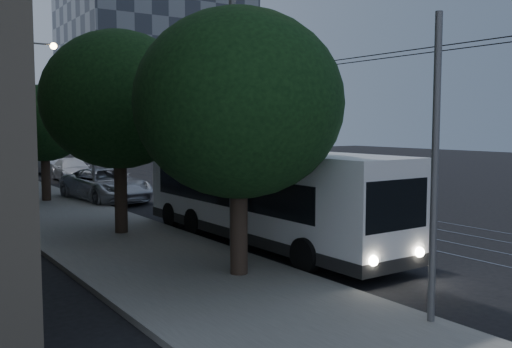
{
  "coord_description": "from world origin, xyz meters",
  "views": [
    {
      "loc": [
        -14.06,
        -16.98,
        3.93
      ],
      "look_at": [
        -0.58,
        3.04,
        1.81
      ],
      "focal_mm": 40.0,
      "sensor_mm": 36.0,
      "label": 1
    }
  ],
  "objects": [
    {
      "name": "car_white_a",
      "position": [
        -3.63,
        14.0,
        0.71
      ],
      "size": [
        2.42,
        4.43,
        1.43
      ],
      "primitive_type": "imported",
      "rotation": [
        0.0,
        0.0,
        0.18
      ],
      "color": "white",
      "rests_on": "ground"
    },
    {
      "name": "tree_0",
      "position": [
        -6.5,
        -4.98,
        4.42
      ],
      "size": [
        5.22,
        5.22,
        6.79
      ],
      "color": "black",
      "rests_on": "ground"
    },
    {
      "name": "car_white_b",
      "position": [
        -2.7,
        22.65,
        0.77
      ],
      "size": [
        2.4,
        5.4,
        1.54
      ],
      "primitive_type": "imported",
      "rotation": [
        0.0,
        0.0,
        -0.05
      ],
      "color": "white",
      "rests_on": "ground"
    },
    {
      "name": "streetlamp_far",
      "position": [
        -5.39,
        22.36,
        5.79
      ],
      "size": [
        2.33,
        0.44,
        9.57
      ],
      "color": "slate",
      "rests_on": "ground"
    },
    {
      "name": "pickup_silver",
      "position": [
        -4.3,
        11.22,
        0.85
      ],
      "size": [
        3.43,
        6.37,
        1.7
      ],
      "primitive_type": "imported",
      "rotation": [
        0.0,
        0.0,
        0.1
      ],
      "color": "silver",
      "rests_on": "ground"
    },
    {
      "name": "streetlamp_near",
      "position": [
        -4.78,
        -2.58,
        6.17
      ],
      "size": [
        2.47,
        0.44,
        10.26
      ],
      "color": "slate",
      "rests_on": "ground"
    },
    {
      "name": "trolleybus",
      "position": [
        -3.6,
        -1.64,
        1.64
      ],
      "size": [
        2.64,
        11.99,
        5.63
      ],
      "rotation": [
        0.0,
        0.0,
        0.01
      ],
      "color": "silver",
      "rests_on": "ground"
    },
    {
      "name": "tram_rails",
      "position": [
        2.5,
        20.0,
        0.01
      ],
      "size": [
        4.52,
        90.0,
        0.02
      ],
      "color": "gray",
      "rests_on": "ground"
    },
    {
      "name": "car_white_c",
      "position": [
        -2.7,
        29.0,
        0.7
      ],
      "size": [
        2.86,
        4.52,
        1.41
      ],
      "primitive_type": "imported",
      "rotation": [
        0.0,
        0.0,
        0.35
      ],
      "color": "silver",
      "rests_on": "ground"
    },
    {
      "name": "sidewalk",
      "position": [
        -7.5,
        20.0,
        0.07
      ],
      "size": [
        5.0,
        90.0,
        0.15
      ],
      "primitive_type": "cube",
      "color": "slate",
      "rests_on": "ground"
    },
    {
      "name": "overhead_wires",
      "position": [
        -4.97,
        20.0,
        3.47
      ],
      "size": [
        2.23,
        90.0,
        6.0
      ],
      "color": "black",
      "rests_on": "ground"
    },
    {
      "name": "car_white_d",
      "position": [
        -4.3,
        30.64,
        0.67
      ],
      "size": [
        2.49,
        4.17,
        1.33
      ],
      "primitive_type": "imported",
      "rotation": [
        0.0,
        0.0,
        -0.25
      ],
      "color": "#B7B8BC",
      "rests_on": "ground"
    },
    {
      "name": "tree_1",
      "position": [
        -6.97,
        2.0,
        4.75
      ],
      "size": [
        5.28,
        5.28,
        7.14
      ],
      "color": "black",
      "rests_on": "ground"
    },
    {
      "name": "ground",
      "position": [
        0.0,
        0.0,
        0.0
      ],
      "size": [
        120.0,
        120.0,
        0.0
      ],
      "primitive_type": "plane",
      "color": "black",
      "rests_on": "ground"
    },
    {
      "name": "tree_2",
      "position": [
        -7.0,
        12.21,
        3.97
      ],
      "size": [
        4.2,
        4.2,
        5.88
      ],
      "color": "black",
      "rests_on": "ground"
    },
    {
      "name": "tree_3",
      "position": [
        -7.0,
        20.09,
        4.4
      ],
      "size": [
        4.78,
        4.78,
        6.57
      ],
      "color": "black",
      "rests_on": "ground"
    },
    {
      "name": "building_distant_right",
      "position": [
        18.0,
        55.0,
        12.0
      ],
      "size": [
        22.0,
        18.0,
        24.0
      ],
      "primitive_type": "cube",
      "color": "#383C47",
      "rests_on": "ground"
    }
  ]
}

